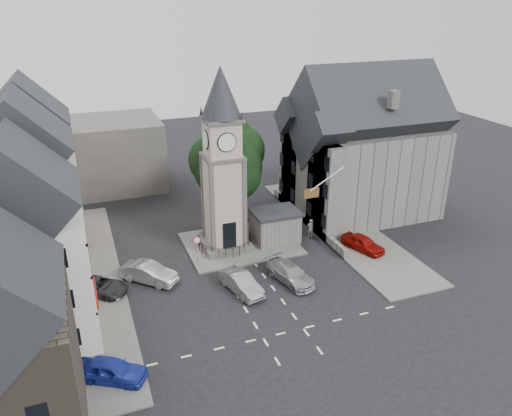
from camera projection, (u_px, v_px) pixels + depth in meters
name	position (u px, v px, depth m)	size (l,w,h in m)	color
ground	(255.00, 292.00, 38.97)	(120.00, 120.00, 0.00)	black
pavement_west	(84.00, 283.00, 40.07)	(6.00, 30.00, 0.14)	#595651
pavement_east	(340.00, 226.00, 49.69)	(6.00, 26.00, 0.14)	#595651
central_island	(240.00, 243.00, 46.30)	(10.00, 8.00, 0.16)	#595651
road_markings	(283.00, 333.00, 34.25)	(20.00, 8.00, 0.01)	silver
clock_tower	(223.00, 163.00, 42.61)	(4.86, 4.86, 16.25)	#4C4944
stone_shelter	(275.00, 226.00, 46.35)	(4.30, 3.30, 3.08)	slate
town_tree	(228.00, 157.00, 48.01)	(7.20, 7.20, 10.80)	black
warning_sign_post	(197.00, 245.00, 41.80)	(0.70, 0.19, 2.85)	black
terrace_pink	(33.00, 172.00, 45.11)	(8.10, 7.60, 12.80)	tan
terrace_cream	(30.00, 204.00, 38.23)	(8.10, 7.60, 12.80)	beige
terrace_tudor	(26.00, 256.00, 31.52)	(8.10, 7.60, 12.00)	silver
backdrop_west	(73.00, 157.00, 57.57)	(20.00, 10.00, 8.00)	#4C4944
east_building	(360.00, 155.00, 50.96)	(14.40, 11.40, 12.60)	slate
east_boundary_wall	(306.00, 219.00, 50.35)	(0.40, 16.00, 0.90)	slate
flagpole	(327.00, 179.00, 42.21)	(3.68, 0.10, 2.74)	white
car_west_blue	(111.00, 370.00, 29.83)	(1.73, 4.29, 1.46)	#1C2D9F
car_west_silver	(149.00, 273.00, 40.08)	(1.66, 4.75, 1.57)	#929499
car_west_grey	(98.00, 286.00, 38.51)	(2.20, 4.76, 1.32)	#28282A
car_island_silver	(241.00, 283.00, 38.78)	(1.57, 4.50, 1.48)	gray
car_island_east	(290.00, 273.00, 40.15)	(1.98, 4.87, 1.41)	#9A9EA2
car_east_red	(363.00, 243.00, 44.97)	(1.69, 4.19, 1.43)	#900C07
pedestrian	(310.00, 228.00, 47.41)	(0.67, 0.44, 1.83)	#A99C8C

